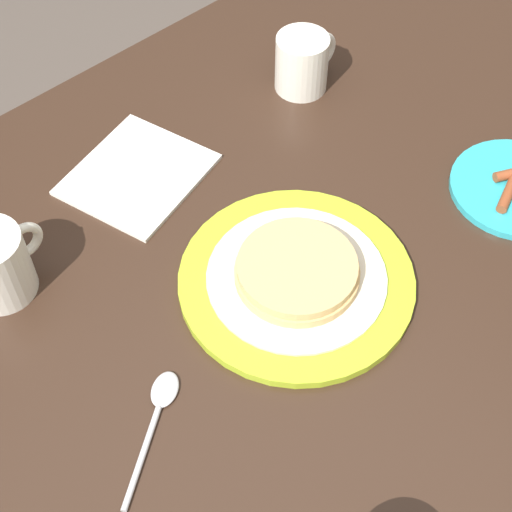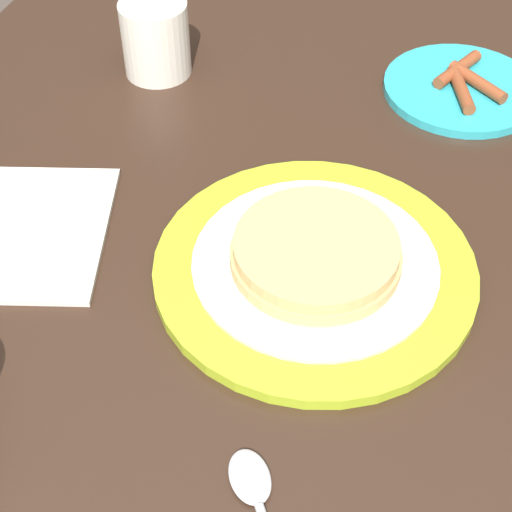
{
  "view_description": "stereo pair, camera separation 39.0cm",
  "coord_description": "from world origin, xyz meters",
  "views": [
    {
      "loc": [
        -0.38,
        -0.43,
        1.54
      ],
      "look_at": [
        0.01,
        -0.01,
        0.8
      ],
      "focal_mm": 55.0,
      "sensor_mm": 36.0,
      "label": 1
    },
    {
      "loc": [
        -0.44,
        -0.14,
        1.28
      ],
      "look_at": [
        0.01,
        -0.01,
        0.8
      ],
      "focal_mm": 55.0,
      "sensor_mm": 36.0,
      "label": 2
    }
  ],
  "objects": [
    {
      "name": "dining_table",
      "position": [
        0.0,
        0.0,
        0.66
      ],
      "size": [
        1.58,
        0.91,
        0.77
      ],
      "color": "#332116",
      "rests_on": "ground_plane"
    },
    {
      "name": "spoon",
      "position": [
        -0.2,
        -0.07,
        0.77
      ],
      "size": [
        0.14,
        0.11,
        0.01
      ],
      "color": "silver",
      "rests_on": "dining_table"
    },
    {
      "name": "coffee_mug",
      "position": [
        0.3,
        0.2,
        0.81
      ],
      "size": [
        0.11,
        0.08,
        0.09
      ],
      "color": "silver",
      "rests_on": "dining_table"
    },
    {
      "name": "ground_plane",
      "position": [
        0.0,
        0.0,
        0.0
      ],
      "size": [
        8.0,
        8.0,
        0.0
      ],
      "primitive_type": "plane",
      "color": "#51473F"
    },
    {
      "name": "pancake_plate",
      "position": [
        0.03,
        -0.05,
        0.78
      ],
      "size": [
        0.29,
        0.29,
        0.04
      ],
      "color": "#AAC628",
      "rests_on": "dining_table"
    },
    {
      "name": "napkin",
      "position": [
        -0.0,
        0.22,
        0.77
      ],
      "size": [
        0.21,
        0.2,
        0.01
      ],
      "color": "silver",
      "rests_on": "dining_table"
    }
  ]
}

